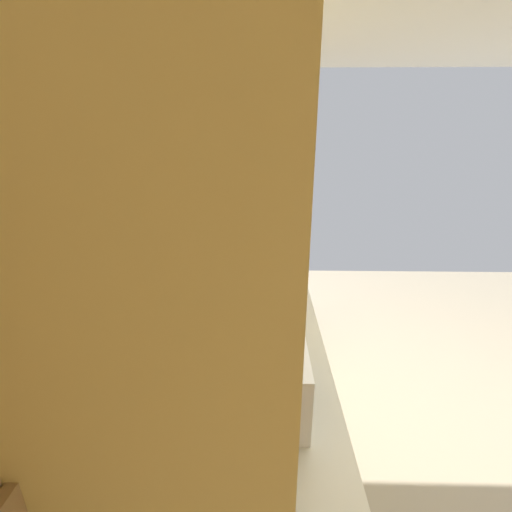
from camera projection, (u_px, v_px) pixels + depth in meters
name	position (u px, v px, depth m)	size (l,w,h in m)	color
ground_plane	(443.00, 454.00, 2.28)	(6.33, 6.33, 0.00)	gray
wall_back	(196.00, 271.00, 1.87)	(4.08, 0.12, 2.56)	#E8BC7C
counter_run	(262.00, 447.00, 1.79)	(3.19, 0.64, 0.93)	#DAC66C
upper_cabinets	(229.00, 178.00, 1.33)	(2.13, 0.34, 0.61)	#D4BF6E
oven_range	(263.00, 286.00, 3.60)	(0.69, 0.62, 1.11)	#B7BABF
microwave	(259.00, 368.00, 1.44)	(0.52, 0.39, 0.28)	white
bowl	(273.00, 271.00, 2.72)	(0.16, 0.16, 0.06)	#4C8CBF
kettle	(275.00, 291.00, 2.28)	(0.18, 0.13, 0.17)	red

